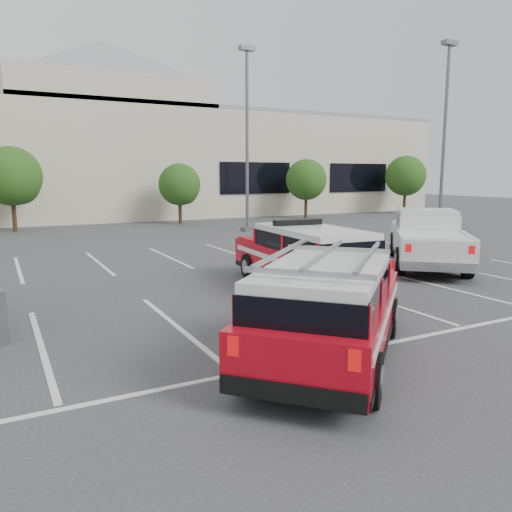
{
  "coord_description": "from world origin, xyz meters",
  "views": [
    {
      "loc": [
        -6.0,
        -9.85,
        3.22
      ],
      "look_at": [
        0.21,
        1.98,
        1.05
      ],
      "focal_mm": 35.0,
      "sensor_mm": 36.0,
      "label": 1
    }
  ],
  "objects_px": {
    "convention_building": "(79,156)",
    "tree_far_right": "(406,177)",
    "white_pickup": "(427,244)",
    "light_pole_right": "(444,139)",
    "tree_mid_right": "(181,186)",
    "fire_chief_suv": "(305,261)",
    "tree_mid_left": "(13,178)",
    "light_pole_mid": "(247,140)",
    "ladder_suv": "(328,317)",
    "tree_right": "(307,181)"
  },
  "relations": [
    {
      "from": "white_pickup",
      "to": "ladder_suv",
      "type": "relative_size",
      "value": 1.26
    },
    {
      "from": "convention_building",
      "to": "light_pole_right",
      "type": "bearing_deg",
      "value": -54.11
    },
    {
      "from": "fire_chief_suv",
      "to": "tree_right",
      "type": "bearing_deg",
      "value": 60.45
    },
    {
      "from": "tree_mid_left",
      "to": "light_pole_mid",
      "type": "distance_m",
      "value": 13.53
    },
    {
      "from": "tree_right",
      "to": "tree_far_right",
      "type": "xyz_separation_m",
      "value": [
        10.0,
        0.0,
        0.27
      ]
    },
    {
      "from": "tree_far_right",
      "to": "convention_building",
      "type": "bearing_deg",
      "value": 158.49
    },
    {
      "from": "tree_far_right",
      "to": "fire_chief_suv",
      "type": "relative_size",
      "value": 0.86
    },
    {
      "from": "tree_right",
      "to": "white_pickup",
      "type": "bearing_deg",
      "value": -111.21
    },
    {
      "from": "tree_mid_left",
      "to": "ladder_suv",
      "type": "height_order",
      "value": "tree_mid_left"
    },
    {
      "from": "light_pole_mid",
      "to": "ladder_suv",
      "type": "bearing_deg",
      "value": -112.85
    },
    {
      "from": "tree_mid_left",
      "to": "light_pole_mid",
      "type": "bearing_deg",
      "value": -26.92
    },
    {
      "from": "tree_mid_right",
      "to": "tree_right",
      "type": "distance_m",
      "value": 10.0
    },
    {
      "from": "tree_right",
      "to": "light_pole_right",
      "type": "bearing_deg",
      "value": -85.69
    },
    {
      "from": "convention_building",
      "to": "ladder_suv",
      "type": "height_order",
      "value": "convention_building"
    },
    {
      "from": "convention_building",
      "to": "tree_mid_right",
      "type": "distance_m",
      "value": 11.2
    },
    {
      "from": "light_pole_right",
      "to": "ladder_suv",
      "type": "height_order",
      "value": "light_pole_right"
    },
    {
      "from": "convention_building",
      "to": "light_pole_mid",
      "type": "xyz_separation_m",
      "value": [
        6.82,
        -15.86,
        0.47
      ]
    },
    {
      "from": "tree_mid_left",
      "to": "fire_chief_suv",
      "type": "bearing_deg",
      "value": -71.75
    },
    {
      "from": "tree_mid_left",
      "to": "light_pole_right",
      "type": "distance_m",
      "value": 24.23
    },
    {
      "from": "tree_far_right",
      "to": "ladder_suv",
      "type": "xyz_separation_m",
      "value": [
        -26.12,
        -25.1,
        -2.24
      ]
    },
    {
      "from": "fire_chief_suv",
      "to": "light_pole_right",
      "type": "bearing_deg",
      "value": 33.61
    },
    {
      "from": "convention_building",
      "to": "light_pole_right",
      "type": "height_order",
      "value": "convention_building"
    },
    {
      "from": "tree_mid_right",
      "to": "white_pickup",
      "type": "bearing_deg",
      "value": -82.16
    },
    {
      "from": "light_pole_mid",
      "to": "light_pole_right",
      "type": "height_order",
      "value": "same"
    },
    {
      "from": "convention_building",
      "to": "fire_chief_suv",
      "type": "relative_size",
      "value": 10.6
    },
    {
      "from": "tree_mid_left",
      "to": "light_pole_mid",
      "type": "height_order",
      "value": "light_pole_mid"
    },
    {
      "from": "tree_mid_left",
      "to": "tree_right",
      "type": "xyz_separation_m",
      "value": [
        20.0,
        -0.0,
        -0.27
      ]
    },
    {
      "from": "light_pole_right",
      "to": "white_pickup",
      "type": "bearing_deg",
      "value": -139.92
    },
    {
      "from": "light_pole_right",
      "to": "tree_mid_left",
      "type": "bearing_deg",
      "value": 150.05
    },
    {
      "from": "fire_chief_suv",
      "to": "white_pickup",
      "type": "height_order",
      "value": "white_pickup"
    },
    {
      "from": "tree_mid_right",
      "to": "tree_right",
      "type": "relative_size",
      "value": 0.9
    },
    {
      "from": "convention_building",
      "to": "tree_mid_left",
      "type": "distance_m",
      "value": 11.19
    },
    {
      "from": "tree_mid_left",
      "to": "tree_far_right",
      "type": "xyz_separation_m",
      "value": [
        30.0,
        0.0,
        0.0
      ]
    },
    {
      "from": "tree_mid_right",
      "to": "tree_far_right",
      "type": "distance_m",
      "value": 20.01
    },
    {
      "from": "tree_far_right",
      "to": "white_pickup",
      "type": "bearing_deg",
      "value": -132.42
    },
    {
      "from": "ladder_suv",
      "to": "tree_far_right",
      "type": "bearing_deg",
      "value": 90.6
    },
    {
      "from": "light_pole_right",
      "to": "fire_chief_suv",
      "type": "xyz_separation_m",
      "value": [
        -14.26,
        -8.12,
        -4.39
      ]
    },
    {
      "from": "light_pole_mid",
      "to": "white_pickup",
      "type": "height_order",
      "value": "light_pole_mid"
    },
    {
      "from": "light_pole_right",
      "to": "light_pole_mid",
      "type": "bearing_deg",
      "value": 146.31
    },
    {
      "from": "tree_mid_right",
      "to": "light_pole_right",
      "type": "height_order",
      "value": "light_pole_right"
    },
    {
      "from": "tree_right",
      "to": "fire_chief_suv",
      "type": "xyz_separation_m",
      "value": [
        -13.35,
        -20.16,
        -1.98
      ]
    },
    {
      "from": "light_pole_mid",
      "to": "tree_mid_left",
      "type": "bearing_deg",
      "value": 153.08
    },
    {
      "from": "tree_mid_right",
      "to": "tree_right",
      "type": "bearing_deg",
      "value": 0.0
    },
    {
      "from": "tree_mid_right",
      "to": "tree_far_right",
      "type": "relative_size",
      "value": 0.82
    },
    {
      "from": "tree_right",
      "to": "fire_chief_suv",
      "type": "relative_size",
      "value": 0.78
    },
    {
      "from": "tree_far_right",
      "to": "white_pickup",
      "type": "distance_m",
      "value": 25.87
    },
    {
      "from": "convention_building",
      "to": "tree_far_right",
      "type": "xyz_separation_m",
      "value": [
        24.91,
        -9.82,
        -1.68
      ]
    },
    {
      "from": "convention_building",
      "to": "tree_mid_right",
      "type": "xyz_separation_m",
      "value": [
        4.91,
        -9.82,
        -2.22
      ]
    },
    {
      "from": "ladder_suv",
      "to": "tree_mid_right",
      "type": "bearing_deg",
      "value": 123.03
    },
    {
      "from": "tree_mid_right",
      "to": "ladder_suv",
      "type": "xyz_separation_m",
      "value": [
        -6.12,
        -25.1,
        -1.7
      ]
    }
  ]
}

